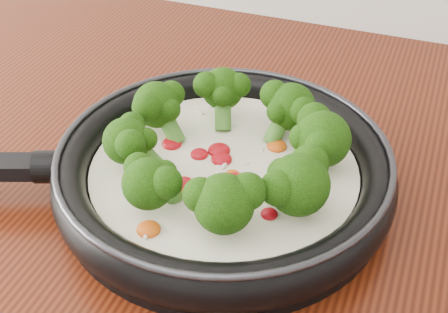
% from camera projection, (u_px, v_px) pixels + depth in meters
% --- Properties ---
extents(skillet, '(0.57, 0.45, 0.10)m').
position_uv_depth(skillet, '(223.00, 168.00, 0.63)').
color(skillet, black).
rests_on(skillet, counter).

